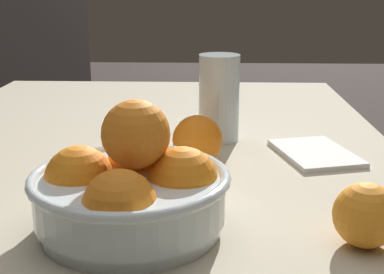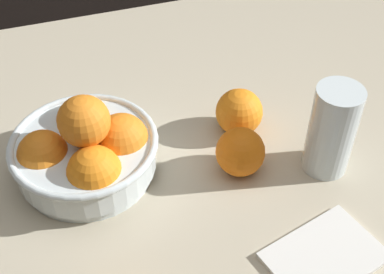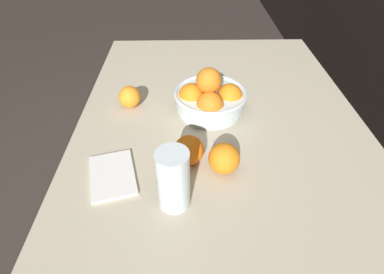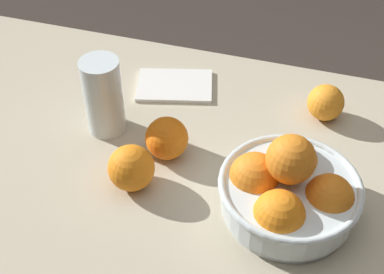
{
  "view_description": "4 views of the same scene",
  "coord_description": "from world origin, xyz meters",
  "views": [
    {
      "loc": [
        -0.74,
        -0.12,
        1.02
      ],
      "look_at": [
        0.02,
        -0.09,
        0.79
      ],
      "focal_mm": 50.0,
      "sensor_mm": 36.0,
      "label": 1
    },
    {
      "loc": [
        -0.2,
        -0.63,
        1.37
      ],
      "look_at": [
        -0.02,
        -0.07,
        0.8
      ],
      "focal_mm": 50.0,
      "sensor_mm": 36.0,
      "label": 2
    },
    {
      "loc": [
        0.61,
        -0.1,
        1.3
      ],
      "look_at": [
        0.01,
        -0.09,
        0.79
      ],
      "focal_mm": 28.0,
      "sensor_mm": 36.0,
      "label": 3
    },
    {
      "loc": [
        -0.19,
        0.55,
        1.43
      ],
      "look_at": [
        0.01,
        -0.1,
        0.79
      ],
      "focal_mm": 50.0,
      "sensor_mm": 36.0,
      "label": 4
    }
  ],
  "objects": [
    {
      "name": "fruit_bowl",
      "position": [
        -0.17,
        -0.03,
        0.79
      ],
      "size": [
        0.23,
        0.23,
        0.15
      ],
      "color": "silver",
      "rests_on": "dining_table"
    },
    {
      "name": "orange_loose_front",
      "position": [
        0.05,
        -0.1,
        0.78
      ],
      "size": [
        0.08,
        0.08,
        0.08
      ],
      "primitive_type": "sphere",
      "color": "orange",
      "rests_on": "dining_table"
    },
    {
      "name": "napkin",
      "position": [
        0.1,
        -0.29,
        0.74
      ],
      "size": [
        0.18,
        0.14,
        0.01
      ],
      "primitive_type": "cube",
      "rotation": [
        0.0,
        0.0,
        0.26
      ],
      "color": "white",
      "rests_on": "dining_table"
    },
    {
      "name": "dining_table",
      "position": [
        0.0,
        0.0,
        0.67
      ],
      "size": [
        1.49,
        0.88,
        0.74
      ],
      "color": "#B7AD93",
      "rests_on": "ground_plane"
    },
    {
      "name": "orange_loose_near_bowl",
      "position": [
        0.09,
        -0.01,
        0.78
      ],
      "size": [
        0.08,
        0.08,
        0.08
      ],
      "primitive_type": "sphere",
      "color": "orange",
      "rests_on": "dining_table"
    },
    {
      "name": "juice_glass",
      "position": [
        0.19,
        -0.13,
        0.81
      ],
      "size": [
        0.07,
        0.07,
        0.15
      ],
      "color": "#F4A314",
      "rests_on": "dining_table"
    },
    {
      "name": "orange_loose_aside",
      "position": [
        -0.21,
        -0.29,
        0.78
      ],
      "size": [
        0.07,
        0.07,
        0.07
      ],
      "primitive_type": "sphere",
      "color": "orange",
      "rests_on": "dining_table"
    }
  ]
}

